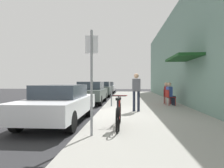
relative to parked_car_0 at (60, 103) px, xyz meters
name	(u,v)px	position (x,y,z in m)	size (l,w,h in m)	color
ground_plane	(98,115)	(1.10, 1.72, -0.70)	(60.00, 60.00, 0.00)	#2D2D30
sidewalk_slab	(145,108)	(3.35, 3.72, -0.64)	(4.50, 32.00, 0.12)	#9E9B93
building_facade	(192,47)	(5.75, 3.72, 2.53)	(1.40, 32.00, 6.47)	gray
parked_car_0	(60,103)	(0.00, 0.00, 0.00)	(1.80, 4.40, 1.33)	silver
parked_car_1	(91,92)	(0.00, 6.20, 0.04)	(1.80, 4.40, 1.45)	#47514C
parked_car_2	(102,89)	(0.00, 12.37, 0.05)	(1.80, 4.40, 1.45)	#47514C
parked_car_3	(108,87)	(0.00, 17.96, 0.04)	(1.80, 4.40, 1.40)	#B7B7BC
parking_meter	(111,92)	(1.55, 3.85, 0.19)	(0.12, 0.10, 1.32)	slate
street_sign	(92,74)	(1.50, -2.04, 0.94)	(0.32, 0.06, 2.60)	gray
bicycle_0	(120,115)	(2.16, -1.04, -0.22)	(0.46, 1.71, 0.90)	black
bicycle_1	(118,116)	(2.11, -1.24, -0.22)	(0.46, 1.71, 0.90)	black
cafe_chair_0	(169,96)	(4.75, 4.36, -0.08)	(0.54, 0.54, 0.87)	maroon
seated_patron_0	(170,93)	(4.81, 4.38, 0.12)	(0.50, 0.45, 1.29)	#232838
cafe_chair_1	(166,95)	(4.75, 5.22, -0.08)	(0.53, 0.53, 0.87)	maroon
seated_patron_1	(167,92)	(4.81, 5.21, 0.12)	(0.49, 0.44, 1.29)	#232838
pedestrian_standing	(136,89)	(2.80, 2.05, 0.42)	(0.36, 0.22, 1.70)	#232838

